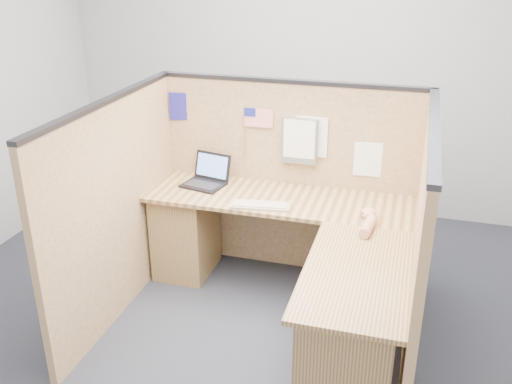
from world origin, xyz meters
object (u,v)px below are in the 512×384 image
(l_desk, at_px, (290,267))
(mouse, at_px, (369,215))
(keyboard, at_px, (261,205))
(laptop, at_px, (206,177))

(l_desk, distance_m, mouse, 0.64)
(l_desk, distance_m, keyboard, 0.48)
(laptop, height_order, mouse, laptop)
(keyboard, xyz_separation_m, mouse, (0.75, 0.03, 0.01))
(laptop, distance_m, keyboard, 0.61)
(l_desk, distance_m, laptop, 1.02)
(l_desk, height_order, keyboard, keyboard)
(laptop, bearing_deg, l_desk, -19.94)
(laptop, xyz_separation_m, mouse, (1.27, -0.27, -0.03))
(l_desk, relative_size, keyboard, 4.54)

